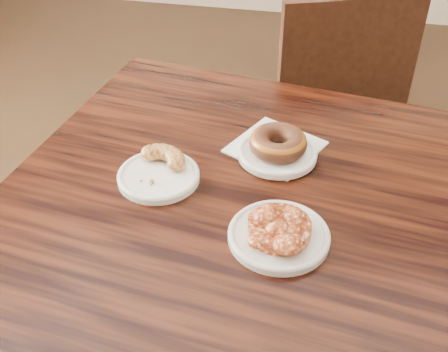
% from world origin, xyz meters
% --- Properties ---
extents(floor, '(5.00, 5.00, 0.00)m').
position_xyz_m(floor, '(0.00, 0.00, 0.00)').
color(floor, black).
rests_on(floor, ground).
extents(cafe_table, '(1.00, 1.00, 0.75)m').
position_xyz_m(cafe_table, '(-0.05, -0.24, 0.38)').
color(cafe_table, black).
rests_on(cafe_table, floor).
extents(chair_far, '(0.55, 0.55, 0.90)m').
position_xyz_m(chair_far, '(0.07, 0.57, 0.45)').
color(chair_far, black).
rests_on(chair_far, floor).
extents(napkin, '(0.22, 0.22, 0.00)m').
position_xyz_m(napkin, '(-0.01, -0.07, 0.75)').
color(napkin, silver).
rests_on(napkin, cafe_table).
extents(plate_donut, '(0.16, 0.16, 0.01)m').
position_xyz_m(plate_donut, '(0.00, -0.10, 0.76)').
color(plate_donut, white).
rests_on(plate_donut, napkin).
extents(plate_cruller, '(0.16, 0.16, 0.01)m').
position_xyz_m(plate_cruller, '(-0.21, -0.22, 0.76)').
color(plate_cruller, white).
rests_on(plate_cruller, cafe_table).
extents(plate_fritter, '(0.17, 0.17, 0.01)m').
position_xyz_m(plate_fritter, '(0.03, -0.33, 0.76)').
color(plate_fritter, silver).
rests_on(plate_fritter, cafe_table).
extents(glazed_donut, '(0.12, 0.12, 0.04)m').
position_xyz_m(glazed_donut, '(0.00, -0.10, 0.79)').
color(glazed_donut, '#985A16').
rests_on(glazed_donut, plate_donut).
extents(apple_fritter, '(0.15, 0.15, 0.04)m').
position_xyz_m(apple_fritter, '(0.03, -0.33, 0.78)').
color(apple_fritter, '#4D1708').
rests_on(apple_fritter, plate_fritter).
extents(cruller_fragment, '(0.12, 0.12, 0.03)m').
position_xyz_m(cruller_fragment, '(-0.21, -0.22, 0.78)').
color(cruller_fragment, brown).
rests_on(cruller_fragment, plate_cruller).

